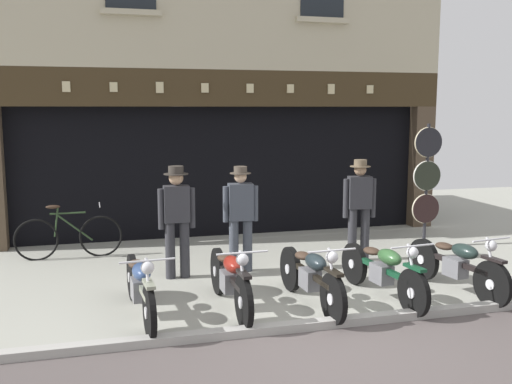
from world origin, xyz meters
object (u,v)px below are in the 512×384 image
object	(u,v)px
motorcycle_center	(311,275)
salesman_right	(359,205)
motorcycle_left	(140,285)
leaning_bicycle	(68,236)
motorcycle_right	(457,264)
motorcycle_center_left	(230,278)
salesman_left	(177,216)
shopkeeper_center	(241,214)
advert_board_near	(150,144)
motorcycle_center_right	(383,270)
tyre_sign_pole	(427,177)

from	to	relation	value
motorcycle_center	salesman_right	world-z (taller)	salesman_right
motorcycle_left	leaning_bicycle	xyz separation A→B (m)	(-1.00, 3.26, -0.03)
motorcycle_left	salesman_right	distance (m)	4.21
motorcycle_left	leaning_bicycle	bearing A→B (deg)	-77.32
motorcycle_left	salesman_right	world-z (taller)	salesman_right
motorcycle_right	salesman_right	world-z (taller)	salesman_right
salesman_right	motorcycle_center_left	bearing A→B (deg)	43.84
motorcycle_center	salesman_left	size ratio (longest dim) A/B	1.17
motorcycle_right	shopkeeper_center	size ratio (longest dim) A/B	1.18
leaning_bicycle	motorcycle_right	bearing A→B (deg)	56.42
advert_board_near	salesman_left	bearing A→B (deg)	-87.23
salesman_left	leaning_bicycle	bearing A→B (deg)	-44.51
motorcycle_center	motorcycle_left	bearing A→B (deg)	-7.23
motorcycle_center_left	motorcycle_center_right	size ratio (longest dim) A/B	0.98
salesman_left	leaning_bicycle	xyz separation A→B (m)	(-1.67, 1.67, -0.58)
advert_board_near	leaning_bicycle	distance (m)	2.43
salesman_left	motorcycle_center_left	bearing A→B (deg)	106.59
motorcycle_center	leaning_bicycle	xyz separation A→B (m)	(-3.18, 3.41, -0.03)
salesman_left	shopkeeper_center	bearing A→B (deg)	-174.03
motorcycle_center_left	shopkeeper_center	distance (m)	1.86
motorcycle_center	motorcycle_center_right	xyz separation A→B (m)	(1.04, 0.01, -0.01)
motorcycle_left	motorcycle_center_left	size ratio (longest dim) A/B	1.03
motorcycle_center_left	tyre_sign_pole	xyz separation A→B (m)	(4.26, 2.43, 0.89)
motorcycle_left	tyre_sign_pole	size ratio (longest dim) A/B	0.90
tyre_sign_pole	motorcycle_center	bearing A→B (deg)	-141.44
motorcycle_center	tyre_sign_pole	bearing A→B (deg)	-144.85
motorcycle_left	motorcycle_center	bearing A→B (deg)	171.77
motorcycle_center	motorcycle_center_right	distance (m)	1.04
advert_board_near	motorcycle_right	bearing A→B (deg)	-50.25
motorcycle_right	salesman_left	distance (m)	4.10
motorcycle_left	motorcycle_center_right	size ratio (longest dim) A/B	1.01
motorcycle_center_left	motorcycle_center	xyz separation A→B (m)	(1.05, -0.13, -0.01)
motorcycle_center	shopkeeper_center	size ratio (longest dim) A/B	1.20
salesman_left	advert_board_near	xyz separation A→B (m)	(-0.14, 2.84, 0.91)
motorcycle_right	motorcycle_center_left	bearing A→B (deg)	-10.71
salesman_left	salesman_right	xyz separation A→B (m)	(3.10, 0.22, -0.01)
salesman_right	leaning_bicycle	distance (m)	5.01
shopkeeper_center	advert_board_near	world-z (taller)	advert_board_near
motorcycle_right	shopkeeper_center	world-z (taller)	shopkeeper_center
tyre_sign_pole	leaning_bicycle	bearing A→B (deg)	172.46
motorcycle_center_right	shopkeeper_center	world-z (taller)	shopkeeper_center
shopkeeper_center	salesman_left	bearing A→B (deg)	9.21
shopkeeper_center	leaning_bicycle	xyz separation A→B (m)	(-2.68, 1.57, -0.54)
shopkeeper_center	motorcycle_center_right	bearing A→B (deg)	133.74
tyre_sign_pole	salesman_right	bearing A→B (deg)	-159.73
motorcycle_center_right	shopkeeper_center	distance (m)	2.44
motorcycle_center_left	motorcycle_center_right	distance (m)	2.08
salesman_left	salesman_right	world-z (taller)	salesman_right
motorcycle_left	shopkeeper_center	world-z (taller)	shopkeeper_center
motorcycle_center	shopkeeper_center	bearing A→B (deg)	-78.31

